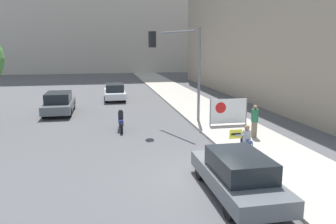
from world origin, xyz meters
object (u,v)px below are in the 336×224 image
object	(u,v)px
seated_protester	(247,138)
car_on_road_nearest	(59,103)
jogger_on_sidewalk	(255,121)
parked_car_curbside	(238,174)
protest_banner	(228,111)
car_on_road_midblock	(115,92)
motorcycle_on_road	(121,121)
traffic_light_pole	(182,58)

from	to	relation	value
seated_protester	car_on_road_nearest	distance (m)	13.96
jogger_on_sidewalk	parked_car_curbside	world-z (taller)	jogger_on_sidewalk
protest_banner	car_on_road_midblock	bearing A→B (deg)	118.12
car_on_road_nearest	motorcycle_on_road	size ratio (longest dim) A/B	2.11
jogger_on_sidewalk	seated_protester	bearing A→B (deg)	68.08
jogger_on_sidewalk	parked_car_curbside	bearing A→B (deg)	70.40
seated_protester	jogger_on_sidewalk	bearing A→B (deg)	60.83
jogger_on_sidewalk	traffic_light_pole	xyz separation A→B (m)	(-2.76, 3.81, 2.93)
car_on_road_midblock	jogger_on_sidewalk	bearing A→B (deg)	-65.55
jogger_on_sidewalk	car_on_road_nearest	distance (m)	13.38
jogger_on_sidewalk	traffic_light_pole	size ratio (longest dim) A/B	0.30
traffic_light_pole	car_on_road_midblock	world-z (taller)	traffic_light_pole
seated_protester	jogger_on_sidewalk	world-z (taller)	jogger_on_sidewalk
seated_protester	parked_car_curbside	bearing A→B (deg)	-115.28
jogger_on_sidewalk	protest_banner	xyz separation A→B (m)	(-0.32, 2.68, -0.02)
car_on_road_midblock	motorcycle_on_road	bearing A→B (deg)	-90.28
car_on_road_midblock	traffic_light_pole	bearing A→B (deg)	-70.58
seated_protester	traffic_light_pole	world-z (taller)	traffic_light_pole
protest_banner	motorcycle_on_road	xyz separation A→B (m)	(-6.05, 0.49, -0.42)
jogger_on_sidewalk	traffic_light_pole	world-z (taller)	traffic_light_pole
jogger_on_sidewalk	parked_car_curbside	xyz separation A→B (m)	(-3.27, -5.67, -0.26)
traffic_light_pole	jogger_on_sidewalk	bearing A→B (deg)	-54.08
car_on_road_nearest	motorcycle_on_road	bearing A→B (deg)	-54.03
traffic_light_pole	car_on_road_midblock	size ratio (longest dim) A/B	1.21
jogger_on_sidewalk	car_on_road_nearest	xyz separation A→B (m)	(-10.28, 8.56, -0.21)
traffic_light_pole	car_on_road_nearest	size ratio (longest dim) A/B	1.21
parked_car_curbside	traffic_light_pole	bearing A→B (deg)	86.93
seated_protester	protest_banner	xyz separation A→B (m)	(1.09, 4.91, 0.17)
jogger_on_sidewalk	car_on_road_midblock	world-z (taller)	jogger_on_sidewalk
seated_protester	parked_car_curbside	distance (m)	3.91
seated_protester	jogger_on_sidewalk	distance (m)	2.65
parked_car_curbside	protest_banner	bearing A→B (deg)	70.53
protest_banner	car_on_road_nearest	size ratio (longest dim) A/B	0.49
traffic_light_pole	motorcycle_on_road	size ratio (longest dim) A/B	2.55
motorcycle_on_road	car_on_road_nearest	bearing A→B (deg)	125.97
seated_protester	jogger_on_sidewalk	xyz separation A→B (m)	(1.41, 2.23, 0.18)
parked_car_curbside	jogger_on_sidewalk	bearing A→B (deg)	60.01
traffic_light_pole	car_on_road_midblock	xyz separation A→B (m)	(-3.55, 10.08, -3.18)
car_on_road_midblock	motorcycle_on_road	size ratio (longest dim) A/B	2.11
seated_protester	traffic_light_pole	distance (m)	6.93
jogger_on_sidewalk	protest_banner	size ratio (longest dim) A/B	0.73
traffic_light_pole	car_on_road_nearest	world-z (taller)	traffic_light_pole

